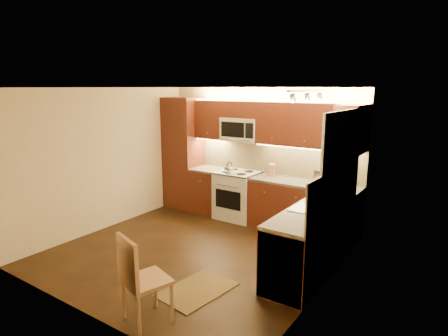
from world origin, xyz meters
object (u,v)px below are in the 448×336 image
Objects in this scene: kettle at (229,167)px; dining_chair at (147,278)px; stove at (237,195)px; soap_bottle at (332,195)px; sink at (317,201)px; toaster_oven at (328,177)px; knife_block at (272,170)px; microwave at (242,129)px.

kettle reaches higher than dining_chair.
soap_bottle is (2.10, -0.82, 0.54)m from stove.
soap_bottle is at bearing -21.31° from stove.
sink is 2.20× the size of toaster_oven.
dining_chair is at bearing -107.98° from knife_block.
sink is (2.00, -1.12, 0.52)m from stove.
microwave is 3.36× the size of knife_block.
microwave reaches higher than stove.
kettle is 0.80m from knife_block.
toaster_oven reaches higher than soap_bottle.
stove is at bearing -90.00° from microwave.
knife_block reaches higher than stove.
kettle is 0.22× the size of dining_chair.
kettle is 0.99× the size of knife_block.
knife_block is 3.56m from dining_chair.
knife_block is at bearing 136.69° from sink.
soap_bottle is at bearing -7.17° from kettle.
microwave is 2.42m from soap_bottle.
stove is 1.07× the size of sink.
toaster_oven is (1.71, 0.01, -0.70)m from microwave.
kettle is at bearing -114.58° from stove.
knife_block reaches higher than dining_chair.
knife_block is at bearing 113.31° from dining_chair.
toaster_oven is at bearing 19.54° from kettle.
knife_block reaches higher than soap_bottle.
dining_chair is (-1.03, -2.25, -0.47)m from sink.
toaster_oven is 1.73× the size of knife_block.
soap_bottle is at bearing -56.57° from knife_block.
sink is at bearing 83.75° from dining_chair.
sink is at bearing -32.21° from microwave.
kettle is at bearing 161.20° from soap_bottle.
dining_chair is at bearing -62.45° from kettle.
sink reaches higher than dining_chair.
dining_chair is (-0.74, -3.52, -0.51)m from toaster_oven.
microwave is 0.75× the size of dining_chair.
microwave reaches higher than kettle.
knife_block is at bearing 31.66° from kettle.
kettle is at bearing 179.27° from knife_block.
stove is 2.35m from sink.
soap_bottle reaches higher than stove.
toaster_oven is at bearing 102.75° from sink.
sink reaches higher than stove.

